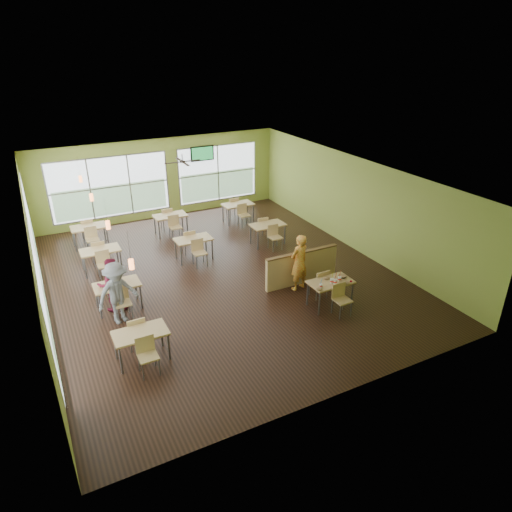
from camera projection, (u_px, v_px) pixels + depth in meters
name	position (u px, v px, depth m)	size (l,w,h in m)	color
room	(218.00, 228.00, 13.57)	(12.00, 12.04, 3.20)	black
window_bays	(108.00, 214.00, 15.01)	(9.24, 10.24, 2.38)	white
main_table	(330.00, 285.00, 12.40)	(1.22, 1.52, 0.87)	tan
half_wall_divider	(302.00, 267.00, 13.62)	(2.40, 0.14, 1.04)	tan
dining_tables	(170.00, 244.00, 14.93)	(6.92, 8.72, 0.87)	tan
pendant_lights	(99.00, 211.00, 12.43)	(0.11, 7.31, 0.86)	#2D2119
ceiling_fan	(182.00, 162.00, 15.41)	(1.25, 1.25, 0.29)	#2D2119
tv_backwall	(202.00, 153.00, 18.69)	(1.00, 0.07, 0.60)	black
man_plaid	(299.00, 262.00, 13.16)	(0.62, 0.41, 1.71)	orange
patron_maroon	(112.00, 285.00, 12.17)	(0.74, 0.57, 1.52)	maroon
patron_grey	(117.00, 293.00, 11.59)	(1.10, 0.63, 1.70)	slate
cup_blue	(321.00, 286.00, 12.01)	(0.08, 0.08, 0.30)	white
cup_yellow	(332.00, 281.00, 12.22)	(0.11, 0.11, 0.38)	white
cup_red_near	(335.00, 282.00, 12.18)	(0.11, 0.11, 0.38)	white
cup_red_far	(340.00, 279.00, 12.33)	(0.10, 0.10, 0.36)	white
food_basket	(342.00, 276.00, 12.55)	(0.24, 0.24, 0.05)	black
ketchup_cup	(351.00, 281.00, 12.33)	(0.07, 0.07, 0.03)	#B6071F
wrapper_left	(319.00, 289.00, 11.93)	(0.17, 0.15, 0.04)	#A27F4E
wrapper_mid	(327.00, 278.00, 12.47)	(0.19, 0.17, 0.05)	#A27F4E
wrapper_right	(347.00, 283.00, 12.23)	(0.15, 0.14, 0.04)	#A27F4E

